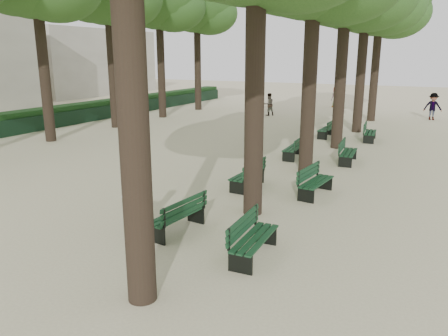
% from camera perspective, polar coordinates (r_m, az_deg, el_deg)
% --- Properties ---
extents(ground, '(120.00, 120.00, 0.00)m').
position_cam_1_polar(ground, '(10.65, -10.44, -9.53)').
color(ground, beige).
rests_on(ground, ground).
extents(tree_central_5, '(6.00, 6.00, 9.95)m').
position_cam_1_polar(tree_central_5, '(31.15, 19.81, 19.92)').
color(tree_central_5, '#33261C').
rests_on(tree_central_5, ground).
extents(tree_far_5, '(6.00, 6.00, 10.45)m').
position_cam_1_polar(tree_far_5, '(35.76, -3.58, 20.70)').
color(tree_far_5, '#33261C').
rests_on(tree_far_5, ground).
extents(bench_left_0, '(0.75, 1.85, 0.92)m').
position_cam_1_polar(bench_left_0, '(11.01, -6.16, -7.01)').
color(bench_left_0, black).
rests_on(bench_left_0, ground).
extents(bench_left_1, '(0.60, 1.81, 0.92)m').
position_cam_1_polar(bench_left_1, '(14.57, 3.06, -1.53)').
color(bench_left_1, black).
rests_on(bench_left_1, ground).
extents(bench_left_2, '(0.65, 1.82, 0.92)m').
position_cam_1_polar(bench_left_2, '(18.97, 9.08, 2.11)').
color(bench_left_2, black).
rests_on(bench_left_2, ground).
extents(bench_left_3, '(0.58, 1.80, 0.92)m').
position_cam_1_polar(bench_left_3, '(24.17, 13.19, 4.57)').
color(bench_left_3, black).
rests_on(bench_left_3, ground).
extents(bench_right_0, '(0.65, 1.82, 0.92)m').
position_cam_1_polar(bench_right_0, '(9.68, 3.95, -10.10)').
color(bench_right_0, black).
rests_on(bench_right_0, ground).
extents(bench_right_1, '(0.75, 1.85, 0.92)m').
position_cam_1_polar(bench_right_1, '(14.03, 11.89, -2.46)').
color(bench_right_1, black).
rests_on(bench_right_1, ground).
extents(bench_right_2, '(0.71, 1.84, 0.92)m').
position_cam_1_polar(bench_right_2, '(18.57, 15.88, 1.45)').
color(bench_right_2, black).
rests_on(bench_right_2, ground).
extents(bench_right_3, '(0.74, 1.85, 0.92)m').
position_cam_1_polar(bench_right_3, '(23.72, 18.50, 4.02)').
color(bench_right_3, black).
rests_on(bench_right_3, ground).
extents(man_with_map, '(0.64, 0.71, 1.71)m').
position_cam_1_polar(man_with_map, '(10.67, -11.13, -4.58)').
color(man_with_map, black).
rests_on(man_with_map, ground).
extents(pedestrian_b, '(1.23, 0.64, 1.82)m').
position_cam_1_polar(pedestrian_b, '(33.10, 25.61, 7.26)').
color(pedestrian_b, '#262628').
rests_on(pedestrian_b, ground).
extents(pedestrian_d, '(0.77, 0.91, 1.75)m').
position_cam_1_polar(pedestrian_d, '(38.50, 14.40, 9.00)').
color(pedestrian_d, '#262628').
rests_on(pedestrian_d, ground).
extents(pedestrian_a, '(0.77, 0.80, 1.62)m').
position_cam_1_polar(pedestrian_a, '(32.30, 5.87, 8.27)').
color(pedestrian_a, '#262628').
rests_on(pedestrian_a, ground).
extents(fence, '(0.08, 42.00, 0.90)m').
position_cam_1_polar(fence, '(28.38, -21.25, 5.77)').
color(fence, black).
rests_on(fence, ground).
extents(hedge, '(1.20, 42.00, 1.20)m').
position_cam_1_polar(hedge, '(28.88, -22.21, 6.12)').
color(hedge, '#143B15').
rests_on(hedge, ground).
extents(building_far, '(12.00, 16.00, 7.00)m').
position_cam_1_polar(building_far, '(54.24, -19.42, 12.91)').
color(building_far, '#B7B2A3').
rests_on(building_far, ground).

